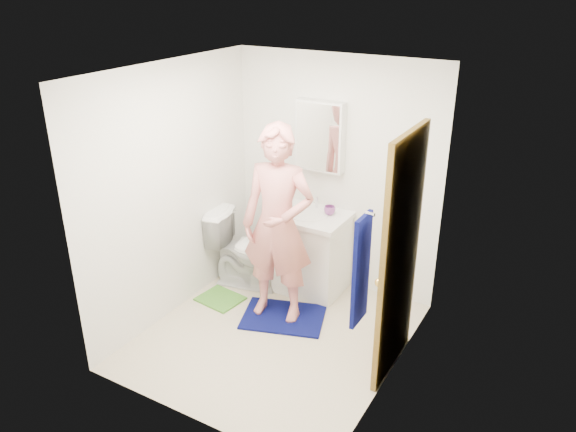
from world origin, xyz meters
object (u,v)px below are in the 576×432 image
at_px(man, 278,225).
at_px(towel, 361,270).
at_px(toothbrush_cup, 330,210).
at_px(toilet, 248,249).
at_px(soap_dispenser, 287,201).
at_px(medicine_cabinet, 320,136).
at_px(vanity_cabinet, 308,254).

bearing_deg(man, towel, -46.06).
bearing_deg(toothbrush_cup, towel, -57.90).
height_order(towel, man, man).
height_order(toothbrush_cup, man, man).
relative_size(towel, toilet, 0.97).
bearing_deg(man, toothbrush_cup, 65.68).
bearing_deg(towel, toothbrush_cup, 122.10).
bearing_deg(toothbrush_cup, soap_dispenser, -163.97).
relative_size(medicine_cabinet, man, 0.37).
xyz_separation_m(towel, man, (-1.18, 0.89, -0.29)).
xyz_separation_m(toothbrush_cup, man, (-0.19, -0.69, 0.07)).
distance_m(toilet, man, 0.88).
bearing_deg(toilet, man, -133.64).
height_order(towel, toilet, towel).
distance_m(medicine_cabinet, toilet, 1.40).
relative_size(medicine_cabinet, toilet, 0.85).
bearing_deg(toilet, medicine_cabinet, -63.10).
xyz_separation_m(soap_dispenser, man, (0.24, -0.57, 0.01)).
distance_m(towel, man, 1.50).
xyz_separation_m(towel, toilet, (-1.76, 1.24, -0.84)).
bearing_deg(vanity_cabinet, man, -89.82).
xyz_separation_m(medicine_cabinet, soap_dispenser, (-0.24, -0.25, -0.65)).
bearing_deg(man, soap_dispenser, 103.46).
xyz_separation_m(medicine_cabinet, towel, (1.18, -1.71, -0.35)).
distance_m(medicine_cabinet, soap_dispenser, 0.74).
height_order(toilet, soap_dispenser, soap_dispenser).
bearing_deg(man, medicine_cabinet, 80.99).
relative_size(medicine_cabinet, towel, 0.87).
bearing_deg(towel, medicine_cabinet, 124.61).
relative_size(vanity_cabinet, medicine_cabinet, 1.14).
bearing_deg(toilet, soap_dispenser, -70.09).
xyz_separation_m(vanity_cabinet, toothbrush_cup, (0.19, 0.09, 0.49)).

